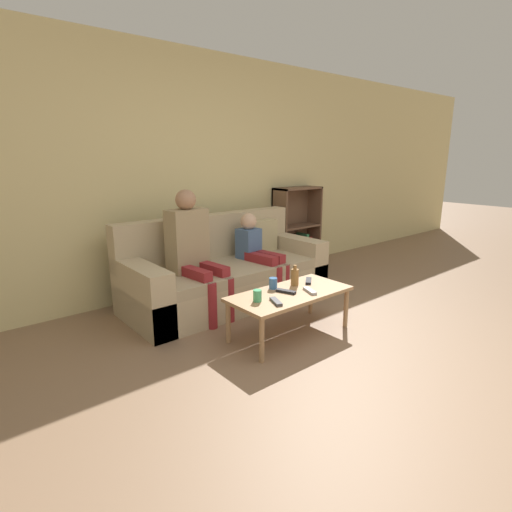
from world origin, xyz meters
name	(u,v)px	position (x,y,z in m)	size (l,w,h in m)	color
ground_plane	(411,386)	(0.00, 0.00, 0.00)	(22.00, 22.00, 0.00)	#84664C
wall_back	(190,174)	(0.00, 2.77, 1.30)	(12.00, 0.06, 2.60)	beige
couch	(226,274)	(0.00, 2.11, 0.29)	(2.12, 0.88, 0.89)	tan
bookshelf	(294,238)	(1.50, 2.61, 0.41)	(0.69, 0.28, 1.09)	brown
coffee_table	(290,296)	(-0.07, 1.09, 0.35)	(1.07, 0.50, 0.38)	#A87F56
person_adult	(192,245)	(-0.44, 2.03, 0.68)	(0.40, 0.65, 1.20)	maroon
person_child	(259,251)	(0.32, 1.97, 0.52)	(0.29, 0.63, 0.91)	maroon
cup_near	(257,296)	(-0.42, 1.10, 0.43)	(0.07, 0.07, 0.09)	#4CB77A
cup_far	(273,283)	(-0.12, 1.25, 0.43)	(0.07, 0.07, 0.10)	#3D70B2
tv_remote_0	(286,291)	(-0.10, 1.11, 0.40)	(0.10, 0.18, 0.02)	black
tv_remote_1	(310,291)	(0.06, 0.99, 0.40)	(0.10, 0.18, 0.02)	#B7B7BC
tv_remote_2	(309,281)	(0.25, 1.18, 0.40)	(0.16, 0.15, 0.02)	black
tv_remote_3	(276,301)	(-0.33, 0.98, 0.40)	(0.11, 0.18, 0.02)	#47474C
bottle	(295,277)	(0.09, 1.20, 0.46)	(0.07, 0.07, 0.18)	olive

